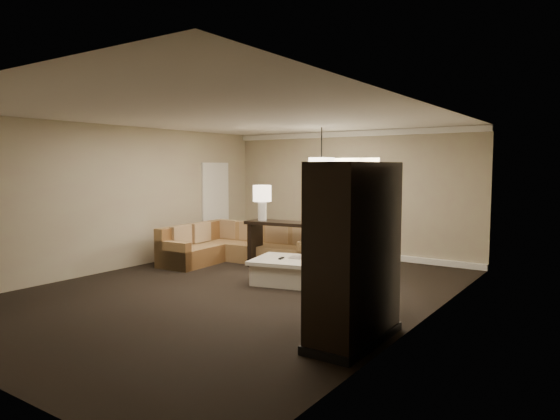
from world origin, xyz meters
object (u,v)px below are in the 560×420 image
Objects in this scene: coffee_table at (285,270)px; armoire at (354,257)px; console_table at (304,242)px; drink_table at (371,287)px; sectional_sofa at (237,247)px; person at (374,216)px.

armoire is at bearing -41.22° from coffee_table.
console_table is 5.00× the size of drink_table.
console_table is 1.19× the size of armoire.
sectional_sofa is 2.17× the size of coffee_table.
drink_table is (1.96, -0.79, 0.13)m from coffee_table.
sectional_sofa is at bearing 176.60° from console_table.
console_table is (1.59, 0.11, 0.23)m from sectional_sofa.
sectional_sofa is 1.61m from console_table.
drink_table is at bearing 104.90° from armoire.
person reaches higher than drink_table.
sectional_sofa is 1.34× the size of armoire.
armoire is 1.41m from drink_table.
armoire is 1.16× the size of person.
person is at bearing 111.73° from armoire.
sectional_sofa is 1.12× the size of console_table.
coffee_table is at bearing -82.71° from console_table.
person reaches higher than coffee_table.
console_table is (-0.28, 1.07, 0.33)m from coffee_table.
person is at bearing 87.59° from coffee_table.
armoire is (4.15, -2.96, 0.66)m from sectional_sofa.
console_table reaches higher than drink_table.
person is (-2.14, 5.37, -0.10)m from armoire.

